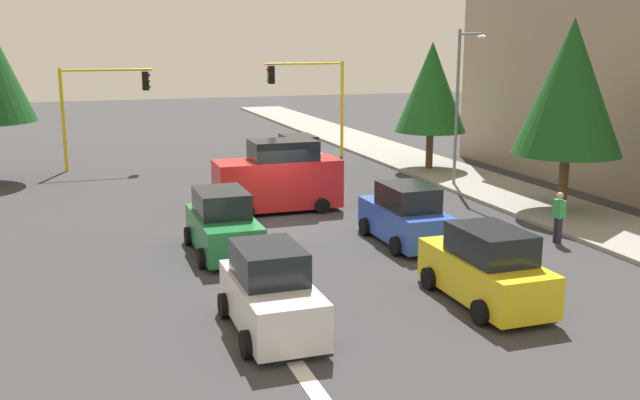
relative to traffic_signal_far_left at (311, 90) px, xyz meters
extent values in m
plane|color=#353538|center=(14.00, -5.66, -3.85)|extent=(120.00, 120.00, 0.00)
cube|color=gray|center=(9.00, 4.84, -3.78)|extent=(80.00, 4.00, 0.15)
cube|color=silver|center=(26.30, -8.66, -3.84)|extent=(2.20, 0.36, 0.01)
cone|color=silver|center=(25.00, -8.66, -3.84)|extent=(0.01, 1.10, 1.10)
cylinder|color=yellow|center=(0.00, 1.84, -1.14)|extent=(0.18, 0.18, 5.42)
cylinder|color=yellow|center=(0.00, -0.41, 1.42)|extent=(0.12, 4.50, 0.12)
cube|color=black|center=(0.00, -2.30, 0.84)|extent=(0.36, 0.32, 0.96)
sphere|color=red|center=(0.00, -2.48, 1.14)|extent=(0.18, 0.18, 0.18)
sphere|color=yellow|center=(0.00, -2.48, 0.84)|extent=(0.18, 0.18, 0.18)
sphere|color=green|center=(0.00, -2.48, 0.54)|extent=(0.18, 0.18, 0.18)
cylinder|color=yellow|center=(0.00, -13.16, -1.24)|extent=(0.18, 0.18, 5.21)
cylinder|color=yellow|center=(0.00, -10.91, 1.21)|extent=(0.12, 4.50, 0.12)
cube|color=black|center=(0.00, -9.02, 0.63)|extent=(0.36, 0.32, 0.96)
sphere|color=red|center=(0.00, -8.84, 0.93)|extent=(0.18, 0.18, 0.18)
sphere|color=yellow|center=(0.00, -8.84, 0.63)|extent=(0.18, 0.18, 0.18)
sphere|color=green|center=(0.00, -8.84, 0.33)|extent=(0.18, 0.18, 0.18)
cylinder|color=slate|center=(10.00, 3.54, -0.35)|extent=(0.14, 0.14, 7.00)
cylinder|color=slate|center=(10.90, 3.54, 2.95)|extent=(1.80, 0.10, 0.10)
ellipsoid|color=silver|center=(11.80, 3.54, 2.80)|extent=(0.56, 0.28, 0.20)
cylinder|color=brown|center=(6.00, 4.34, -2.74)|extent=(0.36, 0.36, 2.23)
cone|color=#1E6023|center=(6.00, 4.34, 0.41)|extent=(3.57, 3.57, 4.46)
cylinder|color=brown|center=(16.00, 4.84, -2.59)|extent=(0.36, 0.36, 2.52)
cone|color=#19511E|center=(16.00, 4.84, 0.99)|extent=(4.03, 4.03, 5.04)
cube|color=red|center=(12.00, -5.34, -2.76)|extent=(1.90, 4.80, 1.85)
cube|color=black|center=(12.00, -5.10, -1.46)|extent=(1.67, 2.50, 0.76)
cylinder|color=black|center=(13.01, -6.82, -3.55)|extent=(0.20, 0.60, 0.60)
cylinder|color=black|center=(10.99, -6.82, -3.55)|extent=(0.20, 0.60, 0.60)
cylinder|color=black|center=(13.01, -3.85, -3.55)|extent=(0.20, 0.60, 0.60)
cylinder|color=black|center=(10.99, -3.85, -3.55)|extent=(0.20, 0.60, 0.60)
cube|color=#B2B5BA|center=(4.60, -2.26, -3.16)|extent=(3.88, 1.69, 1.05)
cube|color=black|center=(4.80, -2.26, -2.26)|extent=(2.02, 1.49, 0.76)
cylinder|color=black|center=(3.40, -3.16, -3.55)|extent=(0.60, 0.20, 0.60)
cylinder|color=black|center=(3.40, -1.35, -3.55)|extent=(0.60, 0.20, 0.60)
cylinder|color=black|center=(5.81, -3.16, -3.55)|extent=(0.60, 0.20, 0.60)
cylinder|color=black|center=(5.81, -1.35, -3.55)|extent=(0.60, 0.20, 0.60)
cube|color=yellow|center=(23.38, -3.08, -3.16)|extent=(4.18, 1.64, 1.05)
cube|color=black|center=(23.59, -3.08, -2.26)|extent=(2.17, 1.45, 0.76)
cylinder|color=black|center=(22.08, -3.97, -3.55)|extent=(0.60, 0.20, 0.60)
cylinder|color=black|center=(22.08, -2.20, -3.55)|extent=(0.60, 0.20, 0.60)
cylinder|color=black|center=(24.67, -3.97, -3.55)|extent=(0.60, 0.20, 0.60)
cylinder|color=black|center=(24.67, -2.20, -3.55)|extent=(0.60, 0.20, 0.60)
cube|color=white|center=(23.48, -8.68, -3.16)|extent=(3.84, 1.61, 1.05)
cube|color=black|center=(23.29, -8.68, -2.26)|extent=(2.00, 1.42, 0.76)
cylinder|color=black|center=(24.67, -7.81, -3.55)|extent=(0.60, 0.20, 0.60)
cylinder|color=black|center=(24.67, -9.55, -3.55)|extent=(0.60, 0.20, 0.60)
cylinder|color=black|center=(22.29, -7.81, -3.55)|extent=(0.60, 0.20, 0.60)
cylinder|color=black|center=(22.29, -9.55, -3.55)|extent=(0.60, 0.20, 0.60)
cube|color=#1E7238|center=(17.01, -8.48, -3.16)|extent=(4.18, 1.71, 1.05)
cube|color=black|center=(16.80, -8.48, -2.26)|extent=(2.17, 1.50, 0.76)
cylinder|color=black|center=(18.30, -7.56, -3.55)|extent=(0.60, 0.20, 0.60)
cylinder|color=black|center=(18.30, -9.39, -3.55)|extent=(0.60, 0.20, 0.60)
cylinder|color=black|center=(15.71, -7.56, -3.55)|extent=(0.60, 0.20, 0.60)
cylinder|color=black|center=(15.71, -9.39, -3.55)|extent=(0.60, 0.20, 0.60)
cube|color=blue|center=(17.71, -2.62, -3.16)|extent=(4.07, 1.63, 1.05)
cube|color=black|center=(17.92, -2.62, -2.26)|extent=(2.12, 1.43, 0.76)
cylinder|color=black|center=(16.45, -3.50, -3.55)|extent=(0.60, 0.20, 0.60)
cylinder|color=black|center=(16.45, -1.75, -3.55)|extent=(0.60, 0.20, 0.60)
cylinder|color=black|center=(18.98, -3.50, -3.55)|extent=(0.60, 0.20, 0.60)
cylinder|color=black|center=(18.98, -1.75, -3.55)|extent=(0.60, 0.20, 0.60)
cylinder|color=#262638|center=(19.48, 2.13, -3.43)|extent=(0.16, 0.16, 0.85)
cylinder|color=#262638|center=(19.28, 2.13, -3.43)|extent=(0.16, 0.16, 0.85)
cube|color=green|center=(19.38, 2.13, -2.70)|extent=(0.40, 0.24, 0.60)
sphere|color=tan|center=(19.38, 2.13, -2.26)|extent=(0.22, 0.22, 0.22)
camera|label=1|loc=(38.40, -12.62, 2.64)|focal=40.33mm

